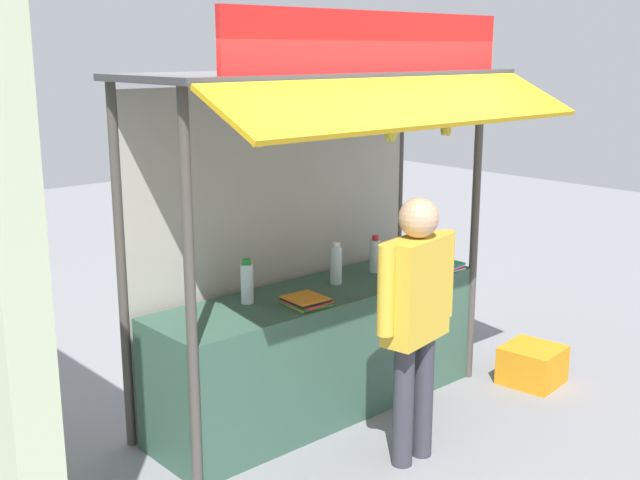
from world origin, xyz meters
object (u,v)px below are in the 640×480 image
at_px(water_bottle_far_left, 247,283).
at_px(vendor_person, 416,307).
at_px(magazine_stack_front_right, 444,265).
at_px(banana_bunch_leftmost, 256,133).
at_px(water_bottle_center, 336,264).
at_px(magazine_stack_far_right, 307,301).
at_px(plastic_crate, 532,365).
at_px(banana_bunch_inner_right, 391,131).
at_px(water_bottle_mid_right, 375,255).
at_px(banana_bunch_rightmost, 446,124).

bearing_deg(water_bottle_far_left, vendor_person, -64.51).
relative_size(magazine_stack_front_right, vendor_person, 0.16).
bearing_deg(banana_bunch_leftmost, water_bottle_center, 24.83).
xyz_separation_m(magazine_stack_far_right, plastic_crate, (1.76, -0.55, -0.75)).
bearing_deg(banana_bunch_inner_right, plastic_crate, -12.85).
bearing_deg(plastic_crate, water_bottle_far_left, 157.59).
distance_m(water_bottle_far_left, banana_bunch_inner_right, 1.32).
height_order(water_bottle_mid_right, vendor_person, vendor_person).
distance_m(magazine_stack_far_right, vendor_person, 0.76).
xyz_separation_m(banana_bunch_leftmost, banana_bunch_inner_right, (1.05, 0.00, -0.06)).
bearing_deg(magazine_stack_far_right, vendor_person, -73.13).
height_order(water_bottle_mid_right, plastic_crate, water_bottle_mid_right).
bearing_deg(water_bottle_far_left, banana_bunch_rightmost, -23.02).
xyz_separation_m(banana_bunch_rightmost, vendor_person, (-0.79, -0.47, -0.99)).
relative_size(water_bottle_far_left, vendor_person, 0.18).
distance_m(water_bottle_mid_right, plastic_crate, 1.47).
bearing_deg(plastic_crate, magazine_stack_front_right, 129.81).
xyz_separation_m(banana_bunch_rightmost, plastic_crate, (0.75, -0.29, -1.83)).
relative_size(water_bottle_center, water_bottle_far_left, 1.01).
xyz_separation_m(water_bottle_far_left, magazine_stack_front_right, (1.59, -0.31, -0.11)).
height_order(banana_bunch_inner_right, banana_bunch_rightmost, same).
height_order(magazine_stack_front_right, vendor_person, vendor_person).
height_order(water_bottle_mid_right, water_bottle_far_left, water_bottle_far_left).
bearing_deg(banana_bunch_leftmost, plastic_crate, -7.14).
xyz_separation_m(water_bottle_far_left, banana_bunch_leftmost, (-0.32, -0.54, 1.01)).
xyz_separation_m(banana_bunch_leftmost, vendor_person, (0.80, -0.46, -1.03)).
height_order(water_bottle_mid_right, banana_bunch_inner_right, banana_bunch_inner_right).
relative_size(magazine_stack_far_right, plastic_crate, 0.68).
relative_size(banana_bunch_inner_right, plastic_crate, 0.73).
bearing_deg(banana_bunch_rightmost, plastic_crate, -21.36).
bearing_deg(plastic_crate, banana_bunch_rightmost, 158.64).
relative_size(banana_bunch_inner_right, banana_bunch_rightmost, 1.00).
bearing_deg(banana_bunch_leftmost, magazine_stack_front_right, 6.88).
relative_size(magazine_stack_far_right, banana_bunch_inner_right, 0.93).
distance_m(water_bottle_center, banana_bunch_inner_right, 1.06).
distance_m(water_bottle_mid_right, water_bottle_far_left, 1.13).
bearing_deg(water_bottle_far_left, plastic_crate, -22.41).
bearing_deg(magazine_stack_far_right, water_bottle_center, 25.47).
bearing_deg(vendor_person, banana_bunch_inner_right, 51.31).
bearing_deg(water_bottle_center, vendor_person, -104.39).
bearing_deg(banana_bunch_leftmost, water_bottle_far_left, 59.58).
bearing_deg(magazine_stack_far_right, water_bottle_far_left, 132.76).
relative_size(water_bottle_mid_right, water_bottle_far_left, 0.94).
distance_m(water_bottle_mid_right, magazine_stack_far_right, 0.91).
bearing_deg(magazine_stack_far_right, magazine_stack_front_right, -1.33).
relative_size(water_bottle_mid_right, plastic_crate, 0.68).
height_order(water_bottle_far_left, magazine_stack_far_right, water_bottle_far_left).
relative_size(banana_bunch_leftmost, plastic_crate, 0.61).
bearing_deg(plastic_crate, banana_bunch_inner_right, 167.15).
xyz_separation_m(water_bottle_center, banana_bunch_inner_right, (0.01, -0.48, 0.95)).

